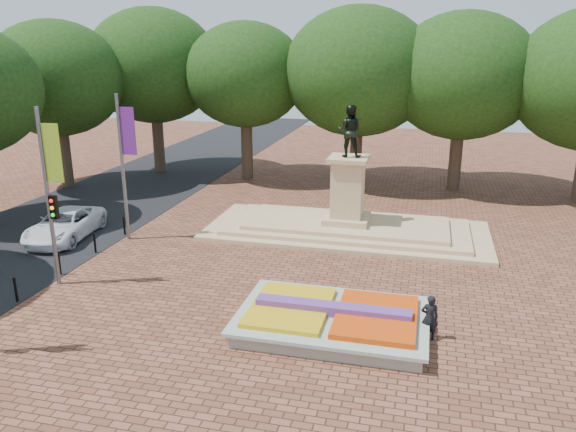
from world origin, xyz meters
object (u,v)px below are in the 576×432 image
Objects in this scene: flower_bed at (333,319)px; pedestrian at (429,317)px; van at (65,225)px; monument at (347,216)px.

flower_bed is 3.13m from pedestrian.
pedestrian is (17.36, -5.70, 0.07)m from van.
monument is 10.71m from pedestrian.
pedestrian is at bearing -25.27° from van.
van reaches higher than flower_bed.
monument is 13.88m from van.
flower_bed is 1.25× the size of van.
flower_bed is 0.45× the size of monument.
monument reaches higher than van.
flower_bed is 4.09× the size of pedestrian.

